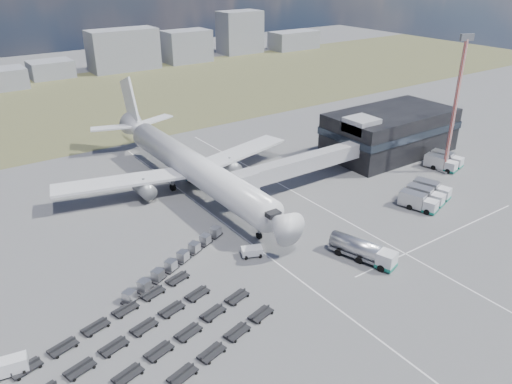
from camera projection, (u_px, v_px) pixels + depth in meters
ground at (293, 263)px, 75.40m from camera, size 420.00×420.00×0.00m
grass_strip at (74, 104)px, 156.87m from camera, size 420.00×90.00×0.01m
lane_markings at (328, 236)px, 82.69m from camera, size 47.12×110.00×0.01m
terminal at (390, 131)px, 115.69m from camera, size 30.40×16.40×11.00m
jet_bridge at (292, 167)px, 96.62m from camera, size 30.30×3.80×7.05m
airliner at (190, 165)px, 97.12m from camera, size 51.59×64.53×17.62m
fuel_tanker at (363, 250)px, 75.58m from camera, size 5.54×10.72×3.36m
pushback_tug at (252, 252)px, 76.93m from camera, size 3.67×2.90×1.46m
utility_van at (10, 367)px, 54.95m from camera, size 4.00×2.34×2.05m
catering_truck at (202, 177)px, 101.07m from camera, size 4.38×7.22×3.09m
service_trucks_near at (425, 195)px, 93.35m from camera, size 10.81×9.31×2.80m
service_trucks_far at (444, 161)px, 109.15m from camera, size 7.14×7.98×2.75m
uld_row at (177, 261)px, 74.38m from camera, size 21.00×10.58×1.52m
baggage_dollies at (144, 347)px, 58.67m from camera, size 32.42×22.96×0.81m
floodlight_mast at (455, 107)px, 101.40m from camera, size 2.69×2.21×28.64m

